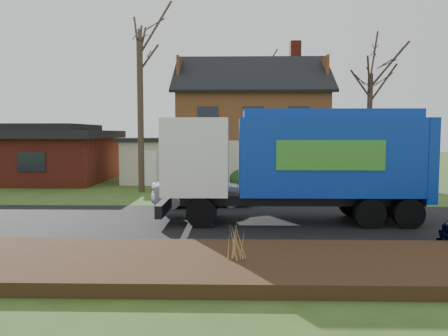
{
  "coord_description": "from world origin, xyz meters",
  "views": [
    {
      "loc": [
        0.94,
        -14.97,
        3.11
      ],
      "look_at": [
        0.51,
        2.5,
        1.72
      ],
      "focal_mm": 35.0,
      "sensor_mm": 36.0,
      "label": 1
    }
  ],
  "objects": [
    {
      "name": "ranch_house",
      "position": [
        -12.0,
        13.0,
        1.81
      ],
      "size": [
        9.8,
        8.2,
        3.7
      ],
      "color": "maroon",
      "rests_on": "ground"
    },
    {
      "name": "road",
      "position": [
        0.0,
        0.0,
        0.01
      ],
      "size": [
        80.0,
        7.0,
        0.02
      ],
      "primitive_type": "cube",
      "color": "black",
      "rests_on": "ground"
    },
    {
      "name": "grass_clump_mid",
      "position": [
        0.98,
        -5.35,
        0.72
      ],
      "size": [
        0.3,
        0.25,
        0.84
      ],
      "color": "#AF844D",
      "rests_on": "mulch_verge"
    },
    {
      "name": "garbage_truck",
      "position": [
        3.18,
        0.22,
        2.26
      ],
      "size": [
        9.14,
        2.51,
        3.91
      ],
      "rotation": [
        0.0,
        0.0,
        0.01
      ],
      "color": "black",
      "rests_on": "ground"
    },
    {
      "name": "tree_front_east",
      "position": [
        8.39,
        9.45,
        7.42
      ],
      "size": [
        3.29,
        3.29,
        9.13
      ],
      "color": "#3A2A22",
      "rests_on": "ground"
    },
    {
      "name": "ground",
      "position": [
        0.0,
        0.0,
        0.0
      ],
      "size": [
        120.0,
        120.0,
        0.0
      ],
      "primitive_type": "plane",
      "color": "#314E1A",
      "rests_on": "ground"
    },
    {
      "name": "tree_back",
      "position": [
        2.93,
        20.78,
        8.85
      ],
      "size": [
        3.35,
        3.35,
        10.62
      ],
      "color": "#413127",
      "rests_on": "ground"
    },
    {
      "name": "mulch_verge",
      "position": [
        0.0,
        -5.3,
        0.15
      ],
      "size": [
        80.0,
        3.5,
        0.3
      ],
      "primitive_type": "cube",
      "color": "black",
      "rests_on": "ground"
    },
    {
      "name": "tree_front_west",
      "position": [
        -4.02,
        7.99,
        8.97
      ],
      "size": [
        3.66,
        3.66,
        10.89
      ],
      "color": "#413127",
      "rests_on": "ground"
    },
    {
      "name": "silver_sedan",
      "position": [
        -0.49,
        3.41,
        0.69
      ],
      "size": [
        4.35,
        2.16,
        1.37
      ],
      "primitive_type": "imported",
      "rotation": [
        0.0,
        0.0,
        1.75
      ],
      "color": "#A7A9AF",
      "rests_on": "ground"
    },
    {
      "name": "main_house",
      "position": [
        1.49,
        13.91,
        4.03
      ],
      "size": [
        12.95,
        8.95,
        9.26
      ],
      "color": "beige",
      "rests_on": "ground"
    }
  ]
}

